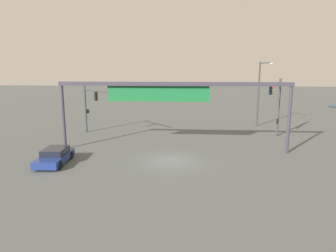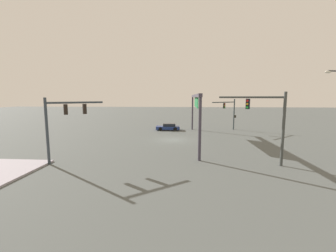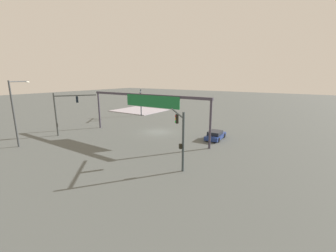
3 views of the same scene
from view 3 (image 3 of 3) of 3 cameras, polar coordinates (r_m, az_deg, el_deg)
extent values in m
plane|color=#4F5452|center=(35.05, -2.66, -1.58)|extent=(209.12, 209.12, 0.00)
cube|color=#A49DA9|center=(57.78, -7.51, 4.09)|extent=(12.01, 10.51, 0.15)
cylinder|color=#303B44|center=(50.05, -7.10, 6.11)|extent=(0.24, 0.24, 5.91)
cylinder|color=#303B44|center=(47.33, -7.28, 8.75)|extent=(3.28, 4.01, 0.18)
cube|color=black|center=(48.27, -7.22, 8.10)|extent=(0.40, 0.41, 0.95)
cylinder|color=red|center=(48.24, -7.04, 8.45)|extent=(0.17, 0.19, 0.20)
cylinder|color=orange|center=(48.26, -7.03, 8.09)|extent=(0.17, 0.19, 0.20)
cylinder|color=green|center=(48.29, -7.02, 7.74)|extent=(0.17, 0.19, 0.20)
cube|color=black|center=(46.61, -7.29, 7.93)|extent=(0.40, 0.41, 0.95)
cylinder|color=red|center=(46.58, -7.10, 8.30)|extent=(0.17, 0.19, 0.20)
cylinder|color=orange|center=(46.60, -7.09, 7.93)|extent=(0.17, 0.19, 0.20)
cylinder|color=green|center=(46.63, -7.08, 7.56)|extent=(0.17, 0.19, 0.20)
cylinder|color=#3A3E3C|center=(36.23, -27.31, 2.65)|extent=(0.25, 0.25, 6.40)
cylinder|color=#3A3E3C|center=(35.85, -23.03, 7.38)|extent=(3.33, 5.08, 0.18)
cube|color=black|center=(35.90, -22.72, 6.42)|extent=(0.39, 0.41, 0.95)
cylinder|color=red|center=(36.03, -22.77, 6.91)|extent=(0.16, 0.20, 0.20)
cylinder|color=orange|center=(36.06, -22.73, 6.44)|extent=(0.16, 0.20, 0.20)
cylinder|color=green|center=(36.09, -22.69, 5.96)|extent=(0.16, 0.20, 0.20)
cylinder|color=#323C40|center=(19.99, 3.98, -4.33)|extent=(0.22, 0.22, 5.62)
cylinder|color=#323C40|center=(22.36, 2.34, 3.47)|extent=(4.22, 4.56, 0.16)
cube|color=black|center=(22.37, 2.37, 1.89)|extent=(0.41, 0.41, 0.95)
cylinder|color=red|center=(22.29, 1.97, 2.63)|extent=(0.18, 0.19, 0.20)
cylinder|color=orange|center=(22.35, 1.97, 1.87)|extent=(0.18, 0.19, 0.20)
cylinder|color=green|center=(22.40, 1.96, 1.12)|extent=(0.18, 0.19, 0.20)
cube|color=black|center=(20.04, 3.27, -5.33)|extent=(0.38, 0.38, 0.44)
cylinder|color=#373A3C|center=(32.83, -35.38, 2.44)|extent=(0.20, 0.20, 8.25)
cylinder|color=#373A3C|center=(33.30, -34.58, 9.58)|extent=(0.86, 2.44, 0.12)
ellipsoid|color=silver|center=(34.12, -32.92, 9.64)|extent=(0.46, 0.66, 0.20)
cylinder|color=#3B3645|center=(26.80, 11.02, 0.24)|extent=(0.28, 0.28, 5.94)
cylinder|color=#3B3645|center=(39.23, -17.59, 3.80)|extent=(0.28, 0.28, 5.94)
cube|color=#3B3645|center=(31.61, -6.15, 8.04)|extent=(20.76, 0.35, 0.35)
cube|color=#186734|center=(30.64, -4.35, 6.48)|extent=(9.16, 0.08, 1.65)
cube|color=navy|center=(31.76, 12.33, -2.57)|extent=(2.13, 4.34, 0.55)
cube|color=black|center=(31.39, 12.23, -1.76)|extent=(1.78, 2.30, 0.50)
cylinder|color=black|center=(33.26, 11.59, -2.05)|extent=(0.26, 0.65, 0.64)
cylinder|color=black|center=(32.76, 14.51, -2.42)|extent=(0.26, 0.65, 0.64)
cylinder|color=black|center=(30.86, 10.00, -3.14)|extent=(0.26, 0.65, 0.64)
cylinder|color=black|center=(30.33, 13.12, -3.57)|extent=(0.26, 0.65, 0.64)
camera|label=1|loc=(55.31, 10.88, 11.31)|focal=32.15mm
camera|label=2|loc=(57.14, -29.96, 8.35)|focal=23.92mm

